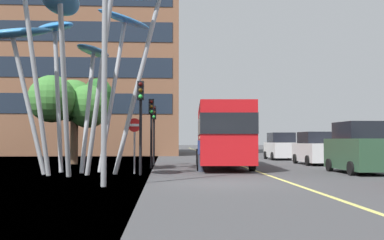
{
  "coord_description": "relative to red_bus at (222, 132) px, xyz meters",
  "views": [
    {
      "loc": [
        -1.9,
        -16.26,
        1.49
      ],
      "look_at": [
        -0.57,
        7.46,
        2.5
      ],
      "focal_mm": 44.05,
      "sensor_mm": 36.0,
      "label": 1
    }
  ],
  "objects": [
    {
      "name": "tree_pavement_near",
      "position": [
        -8.98,
        4.06,
        1.9
      ],
      "size": [
        4.74,
        4.79,
        5.37
      ],
      "color": "brown",
      "rests_on": "ground"
    },
    {
      "name": "pedestrian",
      "position": [
        -1.4,
        -3.25,
        -1.08
      ],
      "size": [
        0.34,
        0.34,
        1.7
      ],
      "color": "#2D3342",
      "rests_on": "ground"
    },
    {
      "name": "tree_pavement_far",
      "position": [
        -9.93,
        19.7,
        3.92
      ],
      "size": [
        5.66,
        5.06,
        8.4
      ],
      "color": "brown",
      "rests_on": "ground"
    },
    {
      "name": "traffic_light_kerb_near",
      "position": [
        -4.14,
        -5.38,
        0.94
      ],
      "size": [
        0.28,
        0.42,
        3.98
      ],
      "color": "black",
      "rests_on": "ground"
    },
    {
      "name": "car_side_street",
      "position": [
        5.69,
        10.01,
        -0.97
      ],
      "size": [
        2.06,
        3.93,
        2.04
      ],
      "color": "silver",
      "rests_on": "ground"
    },
    {
      "name": "car_parked_far",
      "position": [
        6.03,
        2.78,
        -0.99
      ],
      "size": [
        1.98,
        4.26,
        1.98
      ],
      "color": "silver",
      "rests_on": "ground"
    },
    {
      "name": "car_parked_mid",
      "position": [
        5.58,
        -4.69,
        -0.85
      ],
      "size": [
        1.96,
        4.26,
        2.31
      ],
      "color": "#2D5138",
      "rests_on": "ground"
    },
    {
      "name": "no_entry_sign",
      "position": [
        -4.45,
        -4.53,
        -0.29
      ],
      "size": [
        0.6,
        0.12,
        2.45
      ],
      "color": "gray",
      "rests_on": "ground"
    },
    {
      "name": "street_lamp",
      "position": [
        -4.66,
        -10.18,
        3.15
      ],
      "size": [
        1.8,
        0.44,
        8.0
      ],
      "color": "gray",
      "rests_on": "ground"
    },
    {
      "name": "traffic_light_island_mid",
      "position": [
        -3.77,
        2.32,
        0.61
      ],
      "size": [
        0.28,
        0.42,
        3.5
      ],
      "color": "black",
      "rests_on": "ground"
    },
    {
      "name": "ground",
      "position": [
        -1.84,
        -9.11,
        -1.98
      ],
      "size": [
        120.0,
        240.0,
        0.1
      ],
      "color": "#424244"
    },
    {
      "name": "backdrop_building",
      "position": [
        -11.67,
        25.86,
        9.74
      ],
      "size": [
        19.57,
        15.7,
        23.32
      ],
      "color": "brown",
      "rests_on": "ground"
    },
    {
      "name": "red_bus",
      "position": [
        0.0,
        0.0,
        0.0
      ],
      "size": [
        3.21,
        9.92,
        3.53
      ],
      "color": "red",
      "rests_on": "ground"
    },
    {
      "name": "leaf_sculpture",
      "position": [
        -7.0,
        -4.57,
        4.69
      ],
      "size": [
        10.12,
        9.0,
        8.65
      ],
      "color": "#9EA0A5",
      "rests_on": "ground"
    },
    {
      "name": "traffic_light_kerb_far",
      "position": [
        -3.83,
        -0.75,
        0.7
      ],
      "size": [
        0.28,
        0.42,
        3.62
      ],
      "color": "black",
      "rests_on": "ground"
    }
  ]
}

